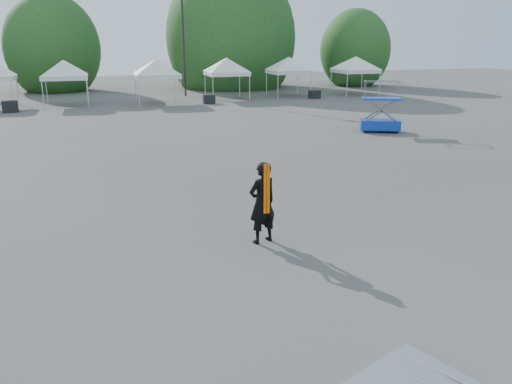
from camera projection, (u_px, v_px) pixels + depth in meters
name	position (u px, v px, depth m)	size (l,w,h in m)	color
ground	(276.00, 221.00, 13.65)	(120.00, 120.00, 0.00)	#474442
light_pole_east	(183.00, 30.00, 42.08)	(0.60, 0.25, 9.80)	black
tree_mid_w	(53.00, 48.00, 46.69)	(4.16, 4.16, 6.33)	#382314
tree_mid_e	(231.00, 38.00, 50.38)	(5.12, 5.12, 7.79)	#382314
tree_far_e	(355.00, 50.00, 52.63)	(3.84, 3.84, 5.84)	#382314
tent_d	(63.00, 64.00, 36.36)	(4.51, 4.51, 3.88)	silver
tent_e	(156.00, 63.00, 37.71)	(4.67, 4.67, 3.88)	silver
tent_f	(226.00, 61.00, 40.41)	(4.54, 4.54, 3.88)	silver
tent_g	(289.00, 60.00, 42.46)	(4.48, 4.48, 3.88)	silver
tent_h	(356.00, 59.00, 43.66)	(4.70, 4.70, 3.88)	silver
man	(262.00, 203.00, 11.95)	(0.85, 0.69, 2.02)	black
scissor_lift	(381.00, 107.00, 26.39)	(2.31, 1.77, 2.67)	#0D4EB2
crate_west	(10.00, 107.00, 33.80)	(0.99, 0.77, 0.77)	black
crate_mid	(209.00, 99.00, 38.39)	(0.89, 0.69, 0.69)	black
crate_east	(314.00, 94.00, 41.75)	(0.85, 0.66, 0.66)	black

